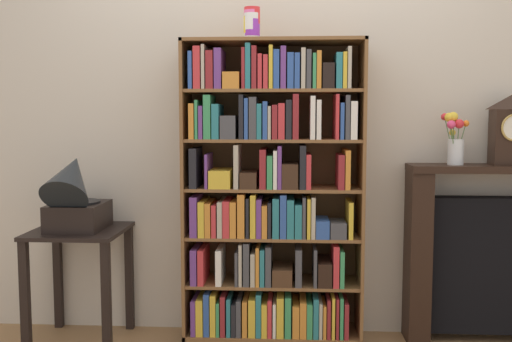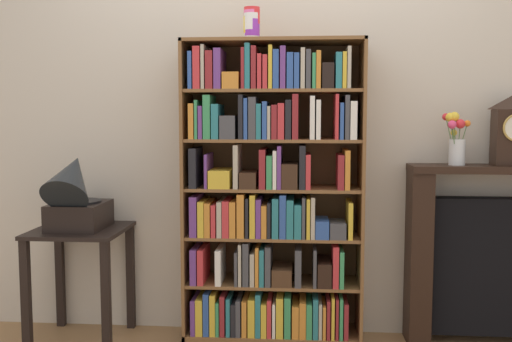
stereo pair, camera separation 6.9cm
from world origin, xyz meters
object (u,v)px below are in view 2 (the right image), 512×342
(fireplace_mantel, at_px, (497,256))
(cup_stack, at_px, (252,23))
(side_table_left, at_px, (81,256))
(flower_vase, at_px, (456,141))
(bookshelf, at_px, (269,201))
(gramophone, at_px, (75,194))

(fireplace_mantel, bearing_deg, cup_stack, -175.76)
(side_table_left, xyz_separation_m, flower_vase, (2.09, 0.12, 0.66))
(bookshelf, distance_m, fireplace_mantel, 1.32)
(cup_stack, bearing_deg, gramophone, -173.72)
(flower_vase, bearing_deg, fireplace_mantel, 6.44)
(fireplace_mantel, xyz_separation_m, flower_vase, (-0.26, -0.03, 0.65))
(cup_stack, height_order, gramophone, cup_stack)
(side_table_left, height_order, gramophone, gramophone)
(fireplace_mantel, bearing_deg, side_table_left, -176.29)
(bookshelf, xyz_separation_m, fireplace_mantel, (1.28, 0.07, -0.31))
(flower_vase, bearing_deg, bookshelf, -177.92)
(bookshelf, relative_size, cup_stack, 9.95)
(side_table_left, bearing_deg, gramophone, -90.00)
(bookshelf, relative_size, gramophone, 3.44)
(gramophone, bearing_deg, side_table_left, 90.00)
(cup_stack, distance_m, flower_vase, 1.29)
(bookshelf, xyz_separation_m, cup_stack, (-0.09, -0.04, 0.98))
(bookshelf, bearing_deg, cup_stack, -159.20)
(bookshelf, distance_m, gramophone, 1.08)
(side_table_left, bearing_deg, cup_stack, 2.96)
(fireplace_mantel, distance_m, flower_vase, 0.70)
(fireplace_mantel, height_order, flower_vase, flower_vase)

